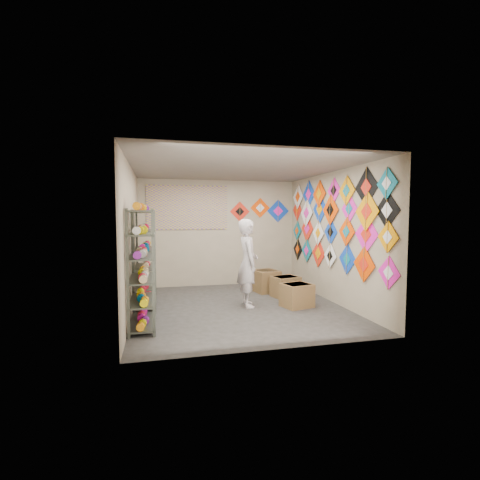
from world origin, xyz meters
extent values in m
plane|color=#302D2A|center=(0.00, 0.00, 0.00)|extent=(4.50, 4.50, 0.00)
plane|color=tan|center=(0.00, 2.25, 1.35)|extent=(4.00, 0.00, 4.00)
plane|color=tan|center=(0.00, -2.25, 1.35)|extent=(4.00, 0.00, 4.00)
plane|color=tan|center=(-2.00, 0.00, 1.35)|extent=(0.00, 4.50, 4.50)
plane|color=tan|center=(2.00, 0.00, 1.35)|extent=(0.00, 4.50, 4.50)
plane|color=slate|center=(0.00, 0.00, 2.70)|extent=(4.50, 4.50, 0.00)
cube|color=#4C5147|center=(-1.78, -0.85, 0.95)|extent=(0.40, 1.10, 1.90)
cube|color=#4C5147|center=(-1.78, 0.45, 0.95)|extent=(0.40, 1.10, 1.90)
cylinder|color=#F61699|center=(-1.78, -1.33, 1.04)|extent=(0.12, 0.10, 0.12)
cylinder|color=orange|center=(-1.78, -1.14, 1.04)|extent=(0.12, 0.10, 0.12)
cylinder|color=yellow|center=(-1.78, -0.95, 1.04)|extent=(0.12, 0.10, 0.12)
cylinder|color=silver|center=(-1.78, -0.75, 1.04)|extent=(0.12, 0.10, 0.12)
cylinder|color=red|center=(-1.78, -0.56, 1.04)|extent=(0.12, 0.10, 0.12)
cylinder|color=#812095|center=(-1.78, -0.37, 1.04)|extent=(0.12, 0.10, 0.12)
cylinder|color=tan|center=(-1.78, -0.03, 1.04)|extent=(0.12, 0.10, 0.12)
cylinder|color=#015384|center=(-1.78, 0.16, 1.04)|extent=(0.12, 0.10, 0.12)
cylinder|color=#F61699|center=(-1.78, 0.35, 1.04)|extent=(0.12, 0.10, 0.12)
cylinder|color=orange|center=(-1.78, 0.55, 1.04)|extent=(0.12, 0.10, 0.12)
cylinder|color=yellow|center=(-1.78, 0.74, 1.04)|extent=(0.12, 0.10, 0.12)
cylinder|color=silver|center=(-1.78, 0.93, 1.04)|extent=(0.12, 0.10, 0.12)
cube|color=#F41DB5|center=(1.99, -1.86, 0.90)|extent=(0.01, 0.54, 0.54)
cube|color=#FF4400|center=(1.97, -1.21, 0.95)|extent=(0.01, 0.64, 0.64)
cube|color=blue|center=(1.99, -0.62, 0.97)|extent=(0.02, 0.60, 0.60)
cube|color=white|center=(1.97, 0.02, 0.96)|extent=(0.03, 0.53, 0.53)
cube|color=red|center=(1.99, 0.60, 0.95)|extent=(0.03, 0.64, 0.64)
cube|color=#09738D|center=(1.97, 1.20, 0.95)|extent=(0.01, 0.57, 0.57)
cube|color=black|center=(1.99, 1.79, 0.93)|extent=(0.03, 0.56, 0.56)
cube|color=#FB9A00|center=(1.97, -1.84, 1.46)|extent=(0.02, 0.51, 0.51)
cube|color=#F41DB5|center=(1.99, -1.23, 1.47)|extent=(0.03, 0.69, 0.69)
cube|color=#FF4400|center=(1.97, -0.61, 1.49)|extent=(0.03, 0.57, 0.57)
cube|color=blue|center=(1.99, 0.05, 1.46)|extent=(0.02, 0.55, 0.55)
cube|color=white|center=(1.97, 0.59, 1.41)|extent=(0.03, 0.55, 0.55)
cube|color=red|center=(1.99, 1.22, 1.49)|extent=(0.04, 0.66, 0.66)
cube|color=#09738D|center=(1.97, 1.81, 1.41)|extent=(0.03, 0.50, 0.50)
cube|color=black|center=(1.99, -1.78, 1.88)|extent=(0.01, 0.61, 0.61)
cube|color=#FB9A00|center=(1.97, -1.25, 1.87)|extent=(0.04, 0.69, 0.69)
cube|color=#F41DB5|center=(1.99, -0.66, 1.93)|extent=(0.02, 0.55, 0.55)
cube|color=#FF4400|center=(1.97, 0.04, 1.91)|extent=(0.02, 0.65, 0.65)
cube|color=blue|center=(1.99, 0.57, 1.94)|extent=(0.02, 0.66, 0.66)
cube|color=white|center=(1.97, 1.23, 1.86)|extent=(0.04, 0.67, 0.67)
cube|color=red|center=(1.99, 1.86, 1.94)|extent=(0.01, 0.56, 0.56)
cube|color=#09738D|center=(1.97, -1.77, 2.30)|extent=(0.02, 0.51, 0.51)
cube|color=black|center=(1.99, -1.20, 2.29)|extent=(0.01, 0.70, 0.70)
cube|color=#FB9A00|center=(1.97, -0.58, 2.27)|extent=(0.02, 0.58, 0.58)
cube|color=#F41DB5|center=(1.99, -0.06, 2.31)|extent=(0.02, 0.54, 0.54)
cube|color=#FF4400|center=(1.97, 0.57, 2.28)|extent=(0.03, 0.61, 0.61)
cube|color=blue|center=(1.99, 1.16, 2.30)|extent=(0.02, 0.67, 0.67)
cube|color=white|center=(1.97, 1.77, 2.28)|extent=(0.04, 0.64, 0.64)
cube|color=red|center=(0.55, 2.24, 1.90)|extent=(0.52, 0.02, 0.52)
cube|color=#FF4400|center=(1.10, 2.24, 2.00)|extent=(0.52, 0.02, 0.52)
cube|color=blue|center=(1.60, 2.24, 1.92)|extent=(0.61, 0.02, 0.61)
cube|color=#6D4392|center=(-0.80, 2.23, 2.00)|extent=(2.00, 0.01, 1.10)
imported|color=beige|center=(0.19, 0.02, 0.87)|extent=(0.67, 0.47, 1.73)
cube|color=olive|center=(1.12, -0.26, 0.23)|extent=(0.65, 0.58, 0.46)
cube|color=olive|center=(1.20, 0.58, 0.23)|extent=(0.65, 0.57, 0.45)
cube|color=olive|center=(0.94, 1.19, 0.25)|extent=(0.63, 0.68, 0.51)
camera|label=1|loc=(-1.52, -6.57, 1.79)|focal=26.00mm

